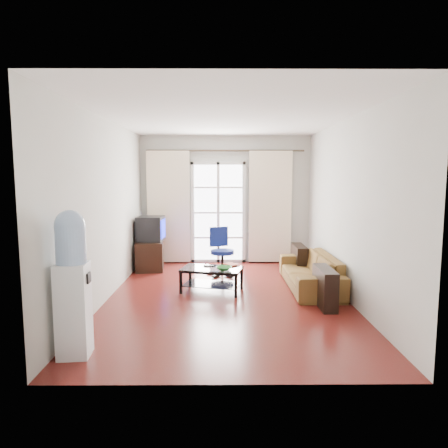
% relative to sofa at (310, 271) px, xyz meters
% --- Properties ---
extents(floor, '(5.20, 5.20, 0.00)m').
position_rel_sofa_xyz_m(floor, '(-1.39, -0.53, -0.28)').
color(floor, maroon).
rests_on(floor, ground).
extents(ceiling, '(5.20, 5.20, 0.00)m').
position_rel_sofa_xyz_m(ceiling, '(-1.39, -0.53, 2.42)').
color(ceiling, white).
rests_on(ceiling, wall_back).
extents(wall_back, '(3.60, 0.02, 2.70)m').
position_rel_sofa_xyz_m(wall_back, '(-1.39, 2.07, 1.07)').
color(wall_back, beige).
rests_on(wall_back, floor).
extents(wall_front, '(3.60, 0.02, 2.70)m').
position_rel_sofa_xyz_m(wall_front, '(-1.39, -3.13, 1.07)').
color(wall_front, beige).
rests_on(wall_front, floor).
extents(wall_left, '(0.02, 5.20, 2.70)m').
position_rel_sofa_xyz_m(wall_left, '(-3.19, -0.53, 1.07)').
color(wall_left, beige).
rests_on(wall_left, floor).
extents(wall_right, '(0.02, 5.20, 2.70)m').
position_rel_sofa_xyz_m(wall_right, '(0.41, -0.53, 1.07)').
color(wall_right, beige).
rests_on(wall_right, floor).
extents(french_door, '(1.16, 0.06, 2.15)m').
position_rel_sofa_xyz_m(french_door, '(-1.54, 2.01, 0.80)').
color(french_door, white).
rests_on(french_door, wall_back).
extents(curtain_rod, '(3.30, 0.04, 0.04)m').
position_rel_sofa_xyz_m(curtain_rod, '(-1.39, 1.97, 2.10)').
color(curtain_rod, '#4C3F2D').
rests_on(curtain_rod, wall_back).
extents(curtain_left, '(0.90, 0.07, 2.35)m').
position_rel_sofa_xyz_m(curtain_left, '(-2.59, 1.95, 0.92)').
color(curtain_left, '#FFEECD').
rests_on(curtain_left, curtain_rod).
extents(curtain_right, '(0.90, 0.07, 2.35)m').
position_rel_sofa_xyz_m(curtain_right, '(-0.44, 1.95, 0.92)').
color(curtain_right, '#FFEECD').
rests_on(curtain_right, curtain_rod).
extents(radiator, '(0.64, 0.12, 0.64)m').
position_rel_sofa_xyz_m(radiator, '(-0.59, 1.97, 0.05)').
color(radiator, gray).
rests_on(radiator, floor).
extents(sofa, '(1.90, 0.75, 0.55)m').
position_rel_sofa_xyz_m(sofa, '(0.00, 0.00, 0.00)').
color(sofa, brown).
rests_on(sofa, floor).
extents(coffee_table, '(1.04, 0.75, 0.38)m').
position_rel_sofa_xyz_m(coffee_table, '(-1.63, -0.22, -0.03)').
color(coffee_table, silver).
rests_on(coffee_table, floor).
extents(bowl, '(0.31, 0.31, 0.06)m').
position_rel_sofa_xyz_m(bowl, '(-1.43, -0.37, 0.14)').
color(bowl, '#33832F').
rests_on(bowl, coffee_table).
extents(book, '(0.40, 0.40, 0.02)m').
position_rel_sofa_xyz_m(book, '(-1.37, -0.06, 0.12)').
color(book, '#A91423').
rests_on(book, coffee_table).
extents(remote, '(0.18, 0.08, 0.02)m').
position_rel_sofa_xyz_m(remote, '(-1.68, -0.11, 0.12)').
color(remote, black).
rests_on(remote, coffee_table).
extents(tv_stand, '(0.61, 0.83, 0.57)m').
position_rel_sofa_xyz_m(tv_stand, '(-2.90, 1.36, 0.01)').
color(tv_stand, black).
rests_on(tv_stand, floor).
extents(crt_tv, '(0.56, 0.55, 0.49)m').
position_rel_sofa_xyz_m(crt_tv, '(-2.90, 1.40, 0.54)').
color(crt_tv, black).
rests_on(crt_tv, tv_stand).
extents(task_chair, '(0.78, 0.78, 0.89)m').
position_rel_sofa_xyz_m(task_chair, '(-1.47, 0.88, -0.01)').
color(task_chair, black).
rests_on(task_chair, floor).
extents(water_cooler, '(0.34, 0.33, 1.51)m').
position_rel_sofa_xyz_m(water_cooler, '(-2.98, -2.54, 0.51)').
color(water_cooler, silver).
rests_on(water_cooler, floor).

